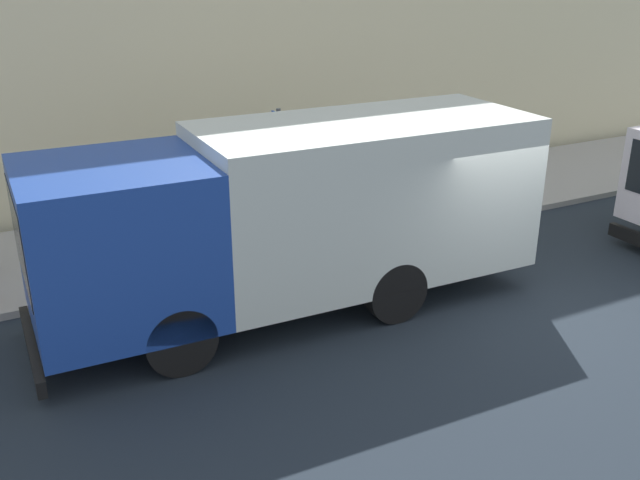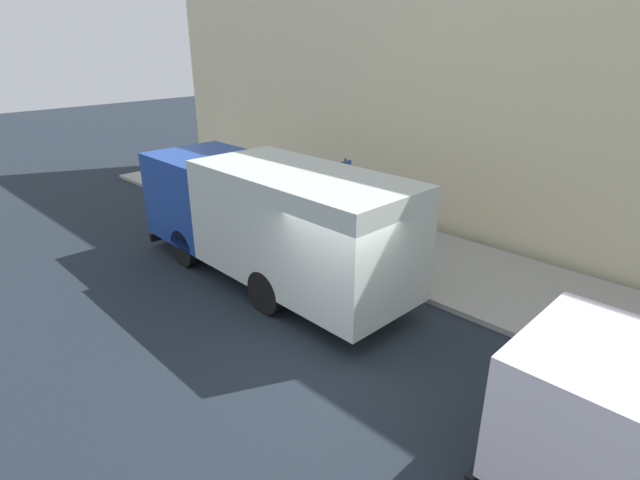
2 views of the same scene
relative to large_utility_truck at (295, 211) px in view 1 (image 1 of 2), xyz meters
The scene contains 5 objects.
ground 3.83m from the large_utility_truck, 112.53° to the right, with size 80.00×80.00×0.00m, color #1D252E.
sidewalk 5.02m from the large_utility_truck, 42.22° to the right, with size 3.72×30.00×0.13m, color #9B9994.
large_utility_truck is the anchor object (origin of this frame).
pedestrian_walking 4.22m from the large_utility_truck, 30.62° to the left, with size 0.52×0.52×1.65m.
street_sign_post 2.07m from the large_utility_truck, 17.90° to the right, with size 0.44×0.08×2.65m.
Camera 1 is at (-7.89, 7.57, 5.25)m, focal length 40.22 mm.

